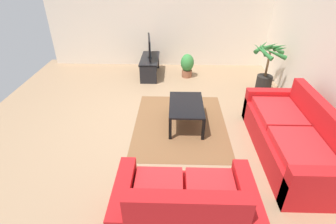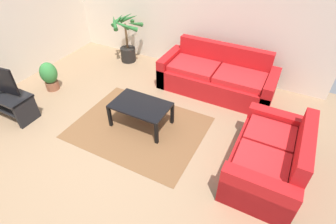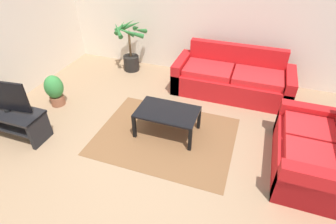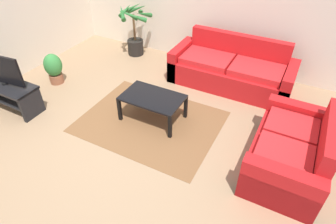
{
  "view_description": "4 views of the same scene",
  "coord_description": "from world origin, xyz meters",
  "px_view_note": "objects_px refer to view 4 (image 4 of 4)",
  "views": [
    {
      "loc": [
        4.19,
        0.47,
        2.71
      ],
      "look_at": [
        0.39,
        0.36,
        0.42
      ],
      "focal_mm": 27.63,
      "sensor_mm": 36.0,
      "label": 1
    },
    {
      "loc": [
        2.15,
        -2.19,
        3.08
      ],
      "look_at": [
        0.63,
        0.74,
        0.41
      ],
      "focal_mm": 27.96,
      "sensor_mm": 36.0,
      "label": 2
    },
    {
      "loc": [
        1.27,
        -2.53,
        2.9
      ],
      "look_at": [
        0.24,
        0.4,
        0.63
      ],
      "focal_mm": 28.54,
      "sensor_mm": 36.0,
      "label": 3
    },
    {
      "loc": [
        2.08,
        -2.48,
        3.01
      ],
      "look_at": [
        0.56,
        0.4,
        0.48
      ],
      "focal_mm": 30.52,
      "sensor_mm": 36.0,
      "label": 4
    }
  ],
  "objects_px": {
    "couch_loveseat": "(291,152)",
    "potted_palm": "(135,32)",
    "tv_stand": "(9,92)",
    "potted_plant_small": "(54,68)",
    "couch_main": "(231,71)",
    "coffee_table": "(152,100)"
  },
  "relations": [
    {
      "from": "couch_main",
      "to": "potted_plant_small",
      "type": "relative_size",
      "value": 3.73
    },
    {
      "from": "tv_stand",
      "to": "potted_palm",
      "type": "height_order",
      "value": "potted_palm"
    },
    {
      "from": "potted_plant_small",
      "to": "couch_loveseat",
      "type": "bearing_deg",
      "value": -2.38
    },
    {
      "from": "couch_main",
      "to": "potted_plant_small",
      "type": "bearing_deg",
      "value": -153.6
    },
    {
      "from": "coffee_table",
      "to": "tv_stand",
      "type": "bearing_deg",
      "value": -159.5
    },
    {
      "from": "couch_main",
      "to": "tv_stand",
      "type": "xyz_separation_m",
      "value": [
        -3.11,
        -2.47,
        0.01
      ]
    },
    {
      "from": "couch_loveseat",
      "to": "potted_palm",
      "type": "xyz_separation_m",
      "value": [
        -3.68,
        1.95,
        0.24
      ]
    },
    {
      "from": "tv_stand",
      "to": "coffee_table",
      "type": "height_order",
      "value": "tv_stand"
    },
    {
      "from": "coffee_table",
      "to": "potted_plant_small",
      "type": "relative_size",
      "value": 1.6
    },
    {
      "from": "couch_loveseat",
      "to": "potted_plant_small",
      "type": "distance_m",
      "value": 4.4
    },
    {
      "from": "couch_main",
      "to": "couch_loveseat",
      "type": "distance_m",
      "value": 2.17
    },
    {
      "from": "coffee_table",
      "to": "potted_palm",
      "type": "distance_m",
      "value": 2.43
    },
    {
      "from": "tv_stand",
      "to": "potted_plant_small",
      "type": "xyz_separation_m",
      "value": [
        0.07,
        0.96,
        0.02
      ]
    },
    {
      "from": "tv_stand",
      "to": "couch_main",
      "type": "bearing_deg",
      "value": 38.5
    },
    {
      "from": "couch_loveseat",
      "to": "potted_palm",
      "type": "relative_size",
      "value": 1.37
    },
    {
      "from": "couch_main",
      "to": "potted_plant_small",
      "type": "distance_m",
      "value": 3.4
    },
    {
      "from": "couch_loveseat",
      "to": "coffee_table",
      "type": "relative_size",
      "value": 1.58
    },
    {
      "from": "coffee_table",
      "to": "potted_palm",
      "type": "xyz_separation_m",
      "value": [
        -1.54,
        1.87,
        0.16
      ]
    },
    {
      "from": "coffee_table",
      "to": "potted_plant_small",
      "type": "xyz_separation_m",
      "value": [
        -2.25,
        0.1,
        -0.06
      ]
    },
    {
      "from": "couch_loveseat",
      "to": "potted_plant_small",
      "type": "xyz_separation_m",
      "value": [
        -4.39,
        0.18,
        0.03
      ]
    },
    {
      "from": "couch_main",
      "to": "coffee_table",
      "type": "bearing_deg",
      "value": -116.24
    },
    {
      "from": "coffee_table",
      "to": "couch_loveseat",
      "type": "bearing_deg",
      "value": -2.3
    }
  ]
}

